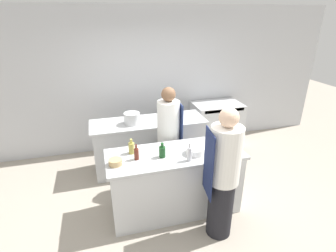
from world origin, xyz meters
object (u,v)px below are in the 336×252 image
object	(u,v)px
chef_at_stove	(169,138)
bowl_mixing_large	(195,151)
bowl_prep_small	(115,162)
bottle_cooking_oil	(189,154)
stockpot	(132,118)
bottle_vinegar	(132,148)
bottle_wine	(162,151)
bottle_olive_oil	(136,154)
chef_at_prep_near	(223,176)
oven_range	(216,124)

from	to	relation	value
chef_at_stove	bowl_mixing_large	size ratio (longest dim) A/B	6.62
bowl_prep_small	chef_at_stove	bearing A→B (deg)	38.18
bottle_cooking_oil	stockpot	distance (m)	1.49
chef_at_stove	bottle_vinegar	world-z (taller)	chef_at_stove
bottle_cooking_oil	bottle_wine	bearing A→B (deg)	149.60
bottle_cooking_oil	bowl_prep_small	world-z (taller)	bottle_cooking_oil
bottle_wine	bottle_vinegar	bearing A→B (deg)	150.68
bottle_olive_oil	bowl_mixing_large	bearing A→B (deg)	-4.56
chef_at_prep_near	bowl_prep_small	distance (m)	1.32
bottle_cooking_oil	bowl_mixing_large	xyz separation A→B (m)	(0.14, 0.15, -0.06)
bowl_prep_small	bottle_wine	bearing A→B (deg)	3.02
bottle_cooking_oil	bowl_prep_small	bearing A→B (deg)	170.77
bottle_olive_oil	bottle_cooking_oil	xyz separation A→B (m)	(0.64, -0.21, 0.02)
chef_at_stove	bottle_olive_oil	xyz separation A→B (m)	(-0.60, -0.63, 0.16)
bottle_cooking_oil	bowl_mixing_large	size ratio (longest dim) A/B	1.00
oven_range	bottle_wine	distance (m)	2.49
bottle_olive_oil	bottle_wine	distance (m)	0.33
oven_range	chef_at_prep_near	size ratio (longest dim) A/B	0.58
oven_range	bottle_cooking_oil	world-z (taller)	bottle_cooking_oil
chef_at_prep_near	bowl_mixing_large	world-z (taller)	chef_at_prep_near
chef_at_prep_near	oven_range	bearing A→B (deg)	-16.01
bottle_olive_oil	bottle_vinegar	world-z (taller)	same
bottle_olive_oil	oven_range	bearing A→B (deg)	41.80
bottle_olive_oil	bowl_mixing_large	size ratio (longest dim) A/B	0.83
oven_range	bowl_prep_small	distance (m)	2.94
chef_at_prep_near	bottle_wine	bearing A→B (deg)	55.56
bowl_mixing_large	stockpot	distance (m)	1.41
chef_at_stove	bowl_prep_small	world-z (taller)	chef_at_stove
bottle_wine	bottle_cooking_oil	size ratio (longest dim) A/B	0.81
bottle_olive_oil	bottle_wine	size ratio (longest dim) A/B	1.02
chef_at_stove	bottle_wine	size ratio (longest dim) A/B	8.19
chef_at_prep_near	bowl_prep_small	xyz separation A→B (m)	(-1.21, 0.52, 0.09)
bottle_olive_oil	stockpot	bearing A→B (deg)	84.45
bottle_wine	bowl_prep_small	bearing A→B (deg)	-176.98
bottle_vinegar	stockpot	distance (m)	1.02
chef_at_stove	bottle_olive_oil	bearing A→B (deg)	-44.05
oven_range	chef_at_stove	world-z (taller)	chef_at_stove
chef_at_stove	stockpot	world-z (taller)	chef_at_stove
bowl_prep_small	stockpot	bearing A→B (deg)	72.67
bottle_cooking_oil	stockpot	world-z (taller)	bottle_cooking_oil
oven_range	bottle_olive_oil	size ratio (longest dim) A/B	4.81
bottle_wine	chef_at_prep_near	bearing A→B (deg)	-42.40
chef_at_prep_near	bottle_wine	world-z (taller)	chef_at_prep_near
bowl_mixing_large	bottle_vinegar	bearing A→B (deg)	163.58
bowl_prep_small	stockpot	size ratio (longest dim) A/B	0.62
bottle_olive_oil	bottle_cooking_oil	distance (m)	0.67
chef_at_prep_near	bowl_prep_small	size ratio (longest dim) A/B	10.30
bowl_mixing_large	bowl_prep_small	size ratio (longest dim) A/B	1.50
chef_at_prep_near	chef_at_stove	distance (m)	1.25
stockpot	chef_at_prep_near	bearing A→B (deg)	-65.08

